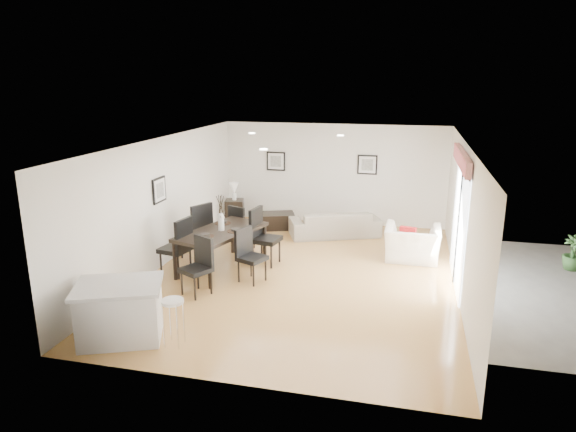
% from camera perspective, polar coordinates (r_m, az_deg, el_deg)
% --- Properties ---
extents(ground, '(8.00, 8.00, 0.00)m').
position_cam_1_polar(ground, '(10.52, 1.61, -6.50)').
color(ground, '#B58B4A').
rests_on(ground, ground).
extents(wall_back, '(6.00, 0.04, 2.70)m').
position_cam_1_polar(wall_back, '(13.95, 5.07, 4.64)').
color(wall_back, white).
rests_on(wall_back, ground).
extents(wall_front, '(6.00, 0.04, 2.70)m').
position_cam_1_polar(wall_front, '(6.44, -5.79, -8.07)').
color(wall_front, white).
rests_on(wall_front, ground).
extents(wall_left, '(0.04, 8.00, 2.70)m').
position_cam_1_polar(wall_left, '(11.09, -13.68, 1.53)').
color(wall_left, white).
rests_on(wall_left, ground).
extents(wall_right, '(0.04, 8.00, 2.70)m').
position_cam_1_polar(wall_right, '(9.95, 18.82, -0.41)').
color(wall_right, white).
rests_on(wall_right, ground).
extents(ceiling, '(6.00, 8.00, 0.02)m').
position_cam_1_polar(ceiling, '(9.85, 1.72, 8.26)').
color(ceiling, white).
rests_on(ceiling, wall_back).
extents(sofa, '(2.40, 1.65, 0.65)m').
position_cam_1_polar(sofa, '(12.98, 5.21, -0.81)').
color(sofa, gray).
rests_on(sofa, ground).
extents(armchair, '(1.19, 1.04, 0.76)m').
position_cam_1_polar(armchair, '(11.52, 13.63, -2.99)').
color(armchair, beige).
rests_on(armchair, ground).
extents(courtyard_plant_b, '(0.49, 0.49, 0.74)m').
position_cam_1_polar(courtyard_plant_b, '(12.19, 29.13, -3.59)').
color(courtyard_plant_b, '#375E28').
rests_on(courtyard_plant_b, ground).
extents(dining_table, '(1.56, 2.23, 0.84)m').
position_cam_1_polar(dining_table, '(10.66, -7.39, -2.02)').
color(dining_table, black).
rests_on(dining_table, ground).
extents(dining_chair_wnear, '(0.62, 0.62, 1.19)m').
position_cam_1_polar(dining_chair_wnear, '(10.50, -12.01, -3.02)').
color(dining_chair_wnear, black).
rests_on(dining_chair_wnear, ground).
extents(dining_chair_wfar, '(0.76, 0.76, 1.26)m').
position_cam_1_polar(dining_chair_wfar, '(11.34, -9.94, -1.35)').
color(dining_chair_wfar, black).
rests_on(dining_chair_wfar, ground).
extents(dining_chair_enear, '(0.62, 0.62, 1.06)m').
position_cam_1_polar(dining_chair_enear, '(10.05, -4.43, -3.98)').
color(dining_chair_enear, black).
rests_on(dining_chair_enear, ground).
extents(dining_chair_efar, '(0.63, 0.63, 1.22)m').
position_cam_1_polar(dining_chair_efar, '(10.93, -2.94, -1.89)').
color(dining_chair_efar, black).
rests_on(dining_chair_efar, ground).
extents(dining_chair_head, '(0.65, 0.65, 1.07)m').
position_cam_1_polar(dining_chair_head, '(9.58, -9.81, -5.11)').
color(dining_chair_head, black).
rests_on(dining_chair_head, ground).
extents(dining_chair_foot, '(0.62, 0.62, 1.06)m').
position_cam_1_polar(dining_chair_foot, '(11.86, -5.37, -1.03)').
color(dining_chair_foot, black).
rests_on(dining_chair_foot, ground).
extents(vase, '(0.81, 1.32, 0.75)m').
position_cam_1_polar(vase, '(10.54, -7.47, 0.14)').
color(vase, white).
rests_on(vase, dining_table).
extents(coffee_table, '(1.17, 0.93, 0.41)m').
position_cam_1_polar(coffee_table, '(13.61, -1.49, -0.53)').
color(coffee_table, black).
rests_on(coffee_table, ground).
extents(side_table, '(0.59, 0.59, 0.66)m').
position_cam_1_polar(side_table, '(14.12, -5.95, 0.50)').
color(side_table, black).
rests_on(side_table, ground).
extents(table_lamp, '(0.25, 0.25, 0.47)m').
position_cam_1_polar(table_lamp, '(13.97, -6.02, 3.01)').
color(table_lamp, white).
rests_on(table_lamp, side_table).
extents(cushion, '(0.36, 0.19, 0.34)m').
position_cam_1_polar(cushion, '(11.35, 13.15, -2.03)').
color(cushion, maroon).
rests_on(cushion, armchair).
extents(kitchen_island, '(1.54, 1.38, 0.89)m').
position_cam_1_polar(kitchen_island, '(8.32, -18.14, -10.01)').
color(kitchen_island, silver).
rests_on(kitchen_island, ground).
extents(bar_stool, '(0.33, 0.33, 0.73)m').
position_cam_1_polar(bar_stool, '(7.85, -12.69, -9.76)').
color(bar_stool, white).
rests_on(bar_stool, ground).
extents(framed_print_back_left, '(0.52, 0.04, 0.52)m').
position_cam_1_polar(framed_print_back_left, '(14.19, -1.35, 6.10)').
color(framed_print_back_left, black).
rests_on(framed_print_back_left, wall_back).
extents(framed_print_back_right, '(0.52, 0.04, 0.52)m').
position_cam_1_polar(framed_print_back_right, '(13.77, 8.81, 5.65)').
color(framed_print_back_right, black).
rests_on(framed_print_back_right, wall_back).
extents(framed_print_left_wall, '(0.04, 0.52, 0.52)m').
position_cam_1_polar(framed_print_left_wall, '(10.84, -14.11, 2.82)').
color(framed_print_left_wall, black).
rests_on(framed_print_left_wall, wall_left).
extents(sliding_door, '(0.12, 2.70, 2.57)m').
position_cam_1_polar(sliding_door, '(10.16, 18.58, 1.76)').
color(sliding_door, white).
rests_on(sliding_door, wall_right).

